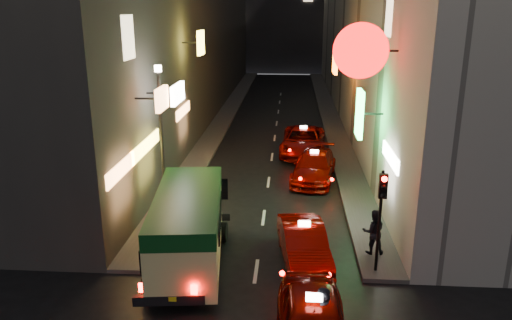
% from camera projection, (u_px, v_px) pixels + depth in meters
% --- Properties ---
extents(building_left, '(7.41, 52.00, 18.00)m').
position_uv_depth(building_left, '(177.00, 1.00, 39.10)').
color(building_left, '#32302D').
rests_on(building_left, ground).
extents(building_right, '(8.42, 52.00, 18.00)m').
position_uv_depth(building_right, '(384.00, 1.00, 38.02)').
color(building_right, '#A6A098').
rests_on(building_right, ground).
extents(sidewalk_left, '(1.50, 52.00, 0.15)m').
position_uv_depth(sidewalk_left, '(227.00, 114.00, 41.47)').
color(sidewalk_left, '#4B4846').
rests_on(sidewalk_left, ground).
extents(sidewalk_right, '(1.50, 52.00, 0.15)m').
position_uv_depth(sidewalk_right, '(330.00, 115.00, 40.90)').
color(sidewalk_right, '#4B4846').
rests_on(sidewalk_right, ground).
extents(minibus, '(2.80, 6.28, 2.61)m').
position_uv_depth(minibus, '(188.00, 221.00, 16.81)').
color(minibus, '#DFDC8B').
rests_on(minibus, ground).
extents(taxi_second, '(2.71, 5.24, 1.76)m').
position_uv_depth(taxi_second, '(304.00, 241.00, 17.28)').
color(taxi_second, '#7B0600').
rests_on(taxi_second, ground).
extents(taxi_third, '(2.92, 5.50, 1.84)m').
position_uv_depth(taxi_third, '(314.00, 164.00, 25.62)').
color(taxi_third, '#7B0600').
rests_on(taxi_third, ground).
extents(taxi_far, '(2.71, 5.86, 1.99)m').
position_uv_depth(taxi_far, '(303.00, 139.00, 30.21)').
color(taxi_far, '#7B0600').
rests_on(taxi_far, ground).
extents(pedestrian_crossing, '(0.67, 0.80, 2.07)m').
position_uv_depth(pedestrian_crossing, '(325.00, 316.00, 12.70)').
color(pedestrian_crossing, black).
rests_on(pedestrian_crossing, ground).
extents(pedestrian_sidewalk, '(0.71, 0.45, 1.86)m').
position_uv_depth(pedestrian_sidewalk, '(374.00, 229.00, 17.58)').
color(pedestrian_sidewalk, black).
rests_on(pedestrian_sidewalk, sidewalk_right).
extents(traffic_light, '(0.26, 0.43, 3.50)m').
position_uv_depth(traffic_light, '(382.00, 201.00, 15.80)').
color(traffic_light, black).
rests_on(traffic_light, sidewalk_right).
extents(lamp_post, '(0.28, 0.28, 6.22)m').
position_uv_depth(lamp_post, '(161.00, 131.00, 20.37)').
color(lamp_post, black).
rests_on(lamp_post, sidewalk_left).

